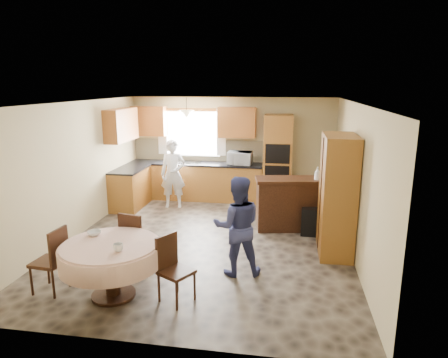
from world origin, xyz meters
TOP-DOWN VIEW (x-y plane):
  - floor at (0.00, 0.00)m, footprint 5.00×6.00m
  - ceiling at (0.00, 0.00)m, footprint 5.00×6.00m
  - wall_back at (0.00, 3.00)m, footprint 5.00×0.02m
  - wall_front at (0.00, -3.00)m, footprint 5.00×0.02m
  - wall_left at (-2.50, 0.00)m, footprint 0.02×6.00m
  - wall_right at (2.50, 0.00)m, footprint 0.02×6.00m
  - window at (-1.00, 2.98)m, footprint 1.40×0.03m
  - curtain_left at (-1.75, 2.93)m, footprint 0.22×0.02m
  - curtain_right at (-0.25, 2.93)m, footprint 0.22×0.02m
  - base_cab_back at (-0.85, 2.70)m, footprint 3.30×0.60m
  - counter_back at (-0.85, 2.70)m, footprint 3.30×0.64m
  - base_cab_left at (-2.20, 1.80)m, footprint 0.60×1.20m
  - counter_left at (-2.20, 1.80)m, footprint 0.64×1.20m
  - backsplash at (-0.85, 2.99)m, footprint 3.30×0.02m
  - wall_cab_left at (-2.05, 2.83)m, footprint 0.85×0.33m
  - wall_cab_right at (0.15, 2.83)m, footprint 0.90×0.33m
  - wall_cab_side at (-2.33, 1.80)m, footprint 0.33×1.20m
  - oven_tower at (1.15, 2.69)m, footprint 0.66×0.62m
  - oven_upper at (1.15, 2.38)m, footprint 0.56×0.01m
  - oven_lower at (1.15, 2.38)m, footprint 0.56×0.01m
  - pendant at (-1.00, 2.50)m, footprint 0.36×0.36m
  - sideboard at (1.46, 0.92)m, footprint 1.42×0.78m
  - space_heater at (1.88, 0.65)m, footprint 0.40×0.29m
  - cupboard at (2.22, -0.09)m, footprint 0.53×1.05m
  - dining_table at (-0.88, -2.09)m, footprint 1.34×1.34m
  - chair_left at (-1.72, -2.10)m, footprint 0.43×0.43m
  - chair_back at (-0.86, -1.31)m, footprint 0.48×0.48m
  - chair_right at (-0.06, -2.03)m, footprint 0.53×0.53m
  - framed_picture at (2.47, 0.29)m, footprint 0.06×0.64m
  - microwave at (0.25, 2.65)m, footprint 0.59×0.41m
  - person_sink at (-1.21, 1.95)m, footprint 0.63×0.47m
  - person_dining at (0.69, -1.14)m, footprint 0.84×0.72m
  - bowl_sideboard at (1.10, 0.92)m, footprint 0.27×0.27m
  - bottle_sideboard at (1.96, 0.92)m, footprint 0.13×0.13m
  - cup_table at (-0.67, -2.30)m, footprint 0.16×0.16m
  - bowl_table at (-1.23, -1.84)m, footprint 0.25×0.25m

SIDE VIEW (x-z plane):
  - floor at x=0.00m, z-range -0.01..0.01m
  - space_heater at x=1.88m, z-range 0.00..0.53m
  - base_cab_back at x=-0.85m, z-range 0.00..0.88m
  - base_cab_left at x=-2.20m, z-range 0.00..0.88m
  - sideboard at x=1.46m, z-range 0.00..0.96m
  - chair_right at x=-0.06m, z-range 0.05..0.94m
  - chair_left at x=-1.72m, z-range 0.05..0.97m
  - chair_back at x=-0.86m, z-range 0.05..0.99m
  - dining_table at x=-0.88m, z-range 0.21..0.97m
  - oven_lower at x=1.15m, z-range 0.53..0.97m
  - person_dining at x=0.69m, z-range 0.00..1.51m
  - person_sink at x=-1.21m, z-range 0.00..1.57m
  - bowl_table at x=-1.23m, z-range 0.76..0.82m
  - cup_table at x=-0.67m, z-range 0.76..0.86m
  - counter_back at x=-0.85m, z-range 0.88..0.92m
  - counter_left at x=-2.20m, z-range 0.88..0.92m
  - bowl_sideboard at x=1.10m, z-range 0.96..1.01m
  - cupboard at x=2.22m, z-range 0.00..2.01m
  - oven_tower at x=1.15m, z-range 0.00..2.12m
  - microwave at x=0.25m, z-range 0.92..1.23m
  - bottle_sideboard at x=1.96m, z-range 0.96..1.27m
  - backsplash at x=-0.85m, z-range 0.90..1.46m
  - wall_back at x=0.00m, z-range 0.00..2.50m
  - wall_front at x=0.00m, z-range 0.00..2.50m
  - wall_left at x=-2.50m, z-range 0.00..2.50m
  - wall_right at x=2.50m, z-range 0.00..2.50m
  - oven_upper at x=1.15m, z-range 1.02..1.48m
  - framed_picture at x=2.47m, z-range 1.24..1.77m
  - window at x=-1.00m, z-range 1.05..2.15m
  - curtain_left at x=-1.75m, z-range 1.08..2.22m
  - curtain_right at x=-0.25m, z-range 1.08..2.22m
  - wall_cab_left at x=-2.05m, z-range 1.55..2.27m
  - wall_cab_right at x=0.15m, z-range 1.55..2.27m
  - wall_cab_side at x=-2.33m, z-range 1.55..2.27m
  - pendant at x=-1.00m, z-range 2.03..2.21m
  - ceiling at x=0.00m, z-range 2.50..2.50m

